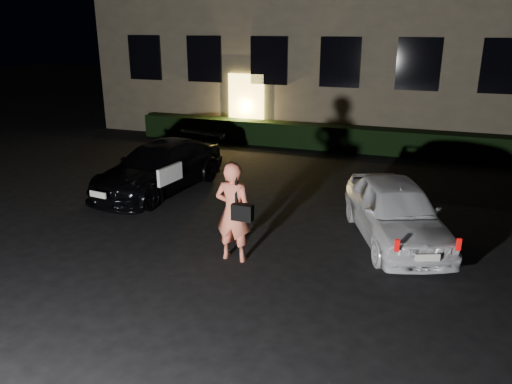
% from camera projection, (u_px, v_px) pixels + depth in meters
% --- Properties ---
extents(ground, '(80.00, 80.00, 0.00)m').
position_uv_depth(ground, '(210.00, 287.00, 8.50)').
color(ground, black).
rests_on(ground, ground).
extents(hedge, '(15.00, 0.70, 0.85)m').
position_uv_depth(hedge, '(334.00, 138.00, 17.73)').
color(hedge, black).
rests_on(hedge, ground).
extents(sedan, '(2.35, 4.58, 1.27)m').
position_uv_depth(sedan, '(160.00, 167.00, 13.28)').
color(sedan, black).
rests_on(sedan, ground).
extents(hatch, '(2.80, 4.04, 1.28)m').
position_uv_depth(hatch, '(396.00, 211.00, 10.17)').
color(hatch, white).
rests_on(hatch, ground).
extents(man, '(0.78, 0.47, 1.91)m').
position_uv_depth(man, '(234.00, 212.00, 9.21)').
color(man, '#FF7A5B').
rests_on(man, ground).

